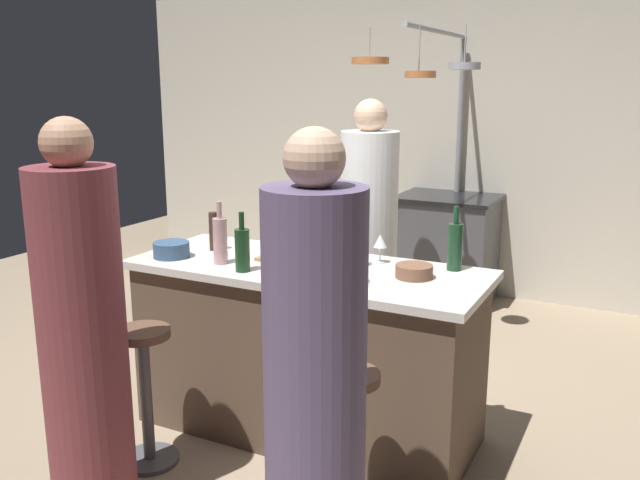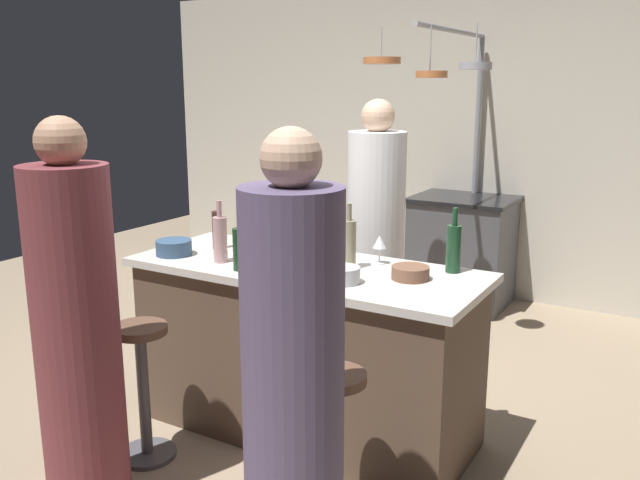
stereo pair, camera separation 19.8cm
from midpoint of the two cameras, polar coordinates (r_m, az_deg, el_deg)
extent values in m
plane|color=gray|center=(3.71, 0.37, -15.71)|extent=(9.00, 9.00, 0.00)
cube|color=beige|center=(5.91, 14.51, 8.00)|extent=(6.40, 0.16, 2.60)
cube|color=brown|center=(3.52, 0.38, -9.57)|extent=(1.72, 0.66, 0.86)
cube|color=beige|center=(3.37, 0.39, -2.50)|extent=(1.80, 0.72, 0.04)
cube|color=#47474C|center=(5.67, 12.88, -1.04)|extent=(0.76, 0.60, 0.86)
cube|color=black|center=(5.58, 13.11, 3.39)|extent=(0.80, 0.64, 0.03)
cylinder|color=white|center=(4.26, 6.04, -1.01)|extent=(0.36, 0.36, 1.50)
sphere|color=#D8AD8C|center=(4.14, 6.32, 10.39)|extent=(0.20, 0.20, 0.20)
cylinder|color=#4C4C51|center=(3.55, -12.77, -17.25)|extent=(0.28, 0.28, 0.02)
cylinder|color=#4C4C51|center=(3.40, -13.05, -12.58)|extent=(0.06, 0.06, 0.62)
cylinder|color=brown|center=(3.27, -13.35, -7.40)|extent=(0.26, 0.26, 0.04)
cylinder|color=brown|center=(2.98, -18.04, -8.17)|extent=(0.35, 0.35, 1.48)
sphere|color=tan|center=(2.80, -19.25, 7.88)|extent=(0.20, 0.20, 0.20)
cylinder|color=#4C4C51|center=(2.85, 3.25, -17.58)|extent=(0.06, 0.06, 0.62)
cylinder|color=brown|center=(2.70, 3.34, -11.59)|extent=(0.26, 0.26, 0.04)
cylinder|color=#594C6B|center=(2.36, 0.18, -13.38)|extent=(0.35, 0.35, 1.47)
sphere|color=#D8AD8C|center=(2.13, 0.20, 6.94)|extent=(0.20, 0.20, 0.20)
cylinder|color=gray|center=(5.79, 13.97, 5.69)|extent=(0.04, 0.04, 2.15)
cylinder|color=gray|center=(5.10, 12.32, 16.93)|extent=(0.04, 1.38, 0.04)
cylinder|color=#B26638|center=(4.71, 6.50, 14.85)|extent=(0.25, 0.25, 0.04)
cylinder|color=gray|center=(4.70, 6.47, 16.17)|extent=(0.01, 0.01, 0.22)
cylinder|color=#B26638|center=(4.59, 10.69, 13.61)|extent=(0.21, 0.21, 0.04)
cylinder|color=gray|center=(4.56, 10.62, 15.55)|extent=(0.01, 0.01, 0.31)
cylinder|color=gray|center=(4.47, 14.31, 14.09)|extent=(0.20, 0.20, 0.04)
cylinder|color=gray|center=(4.47, 14.39, 15.74)|extent=(0.01, 0.01, 0.26)
cylinder|color=brown|center=(5.42, -11.49, -5.49)|extent=(0.24, 0.24, 0.16)
sphere|color=#2D6633|center=(5.34, -11.62, -2.85)|extent=(0.36, 0.36, 0.36)
cube|color=#997047|center=(3.47, -0.77, -1.53)|extent=(0.32, 0.22, 0.02)
cylinder|color=#382319|center=(3.71, -7.24, 0.83)|extent=(0.05, 0.05, 0.21)
cylinder|color=#B78C8E|center=(3.42, -6.81, 0.01)|extent=(0.07, 0.07, 0.23)
cylinder|color=#B78C8E|center=(3.39, -6.89, 2.62)|extent=(0.03, 0.03, 0.08)
cylinder|color=#193D23|center=(3.30, 12.93, -0.75)|extent=(0.07, 0.07, 0.23)
cylinder|color=#193D23|center=(3.27, 13.07, 1.93)|extent=(0.03, 0.03, 0.08)
cylinder|color=#143319|center=(3.27, -5.06, -0.80)|extent=(0.07, 0.07, 0.21)
cylinder|color=#143319|center=(3.24, -5.11, 1.71)|extent=(0.03, 0.03, 0.08)
cylinder|color=gray|center=(3.29, 4.17, -0.40)|extent=(0.07, 0.07, 0.24)
cylinder|color=gray|center=(3.26, 4.22, 2.38)|extent=(0.03, 0.03, 0.08)
cylinder|color=silver|center=(3.14, -0.55, -3.23)|extent=(0.06, 0.06, 0.01)
cylinder|color=silver|center=(3.13, -0.55, -2.52)|extent=(0.01, 0.01, 0.07)
cone|color=silver|center=(3.11, -0.55, -1.28)|extent=(0.07, 0.07, 0.06)
cylinder|color=silver|center=(3.24, 0.71, -2.74)|extent=(0.06, 0.06, 0.01)
cylinder|color=silver|center=(3.23, 0.72, -2.05)|extent=(0.01, 0.01, 0.07)
cone|color=silver|center=(3.21, 0.72, -0.84)|extent=(0.07, 0.07, 0.06)
cylinder|color=silver|center=(3.42, 6.68, -1.95)|extent=(0.06, 0.06, 0.01)
cylinder|color=silver|center=(3.41, 6.70, -1.29)|extent=(0.01, 0.01, 0.07)
cone|color=silver|center=(3.40, 6.73, -0.15)|extent=(0.07, 0.07, 0.06)
cylinder|color=#334C6B|center=(3.62, -10.74, -0.64)|extent=(0.19, 0.19, 0.08)
cylinder|color=brown|center=(3.17, 9.44, -2.76)|extent=(0.18, 0.18, 0.06)
cylinder|color=#B7B7BC|center=(3.07, 3.80, -2.98)|extent=(0.16, 0.16, 0.07)
camera|label=1|loc=(0.10, -88.37, 0.38)|focal=37.82mm
camera|label=2|loc=(0.10, 91.63, -0.38)|focal=37.82mm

